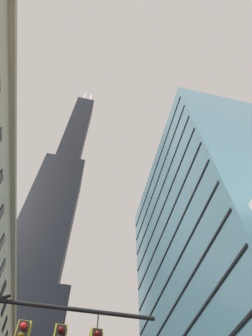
% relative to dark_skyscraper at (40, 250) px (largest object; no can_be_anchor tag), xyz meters
% --- Properties ---
extents(dark_skyscraper, '(26.12, 26.12, 225.72)m').
position_rel_dark_skyscraper_xyz_m(dark_skyscraper, '(0.00, 0.00, 0.00)').
color(dark_skyscraper, black).
rests_on(dark_skyscraper, ground).
extents(glass_office_midrise, '(14.94, 33.17, 51.62)m').
position_rel_dark_skyscraper_xyz_m(glass_office_midrise, '(32.71, -53.86, -41.24)').
color(glass_office_midrise, teal).
rests_on(glass_office_midrise, ground).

